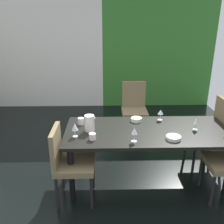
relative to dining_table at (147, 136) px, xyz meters
name	(u,v)px	position (x,y,z in m)	size (l,w,h in m)	color
ground_plane	(91,180)	(-0.71, 0.04, -0.66)	(5.40, 6.11, 0.02)	black
back_panel_interior	(40,48)	(-2.00, 3.04, 0.72)	(2.84, 0.10, 2.76)	silver
garden_window_panel	(159,48)	(0.71, 3.04, 0.72)	(2.57, 0.10, 2.76)	#327029
dining_table	(147,136)	(0.00, 0.00, 0.00)	(2.02, 0.89, 0.73)	black
chair_left_near	(68,160)	(-0.94, -0.32, -0.14)	(0.45, 0.44, 0.91)	#746345
chair_head_far	(134,106)	(-0.01, 1.41, -0.12)	(0.44, 0.45, 0.97)	#746345
chair_right_far	(212,131)	(0.95, 0.32, -0.10)	(0.44, 0.44, 1.02)	#746345
wine_glass_near_shelf	(161,112)	(0.22, 0.32, 0.19)	(0.07, 0.07, 0.14)	silver
wine_glass_north	(196,121)	(0.59, 0.00, 0.19)	(0.06, 0.06, 0.16)	silver
wine_glass_south	(75,127)	(-0.87, -0.15, 0.20)	(0.07, 0.07, 0.17)	silver
wine_glass_west	(134,131)	(-0.20, -0.29, 0.20)	(0.07, 0.07, 0.17)	silver
serving_bowl_rear	(136,119)	(-0.11, 0.28, 0.10)	(0.15, 0.15, 0.05)	white
serving_bowl_corner	(174,138)	(0.25, -0.25, 0.10)	(0.17, 0.17, 0.04)	silver
cup_right	(81,121)	(-0.83, 0.20, 0.12)	(0.08, 0.08, 0.09)	white
cup_left	(92,136)	(-0.66, -0.23, 0.12)	(0.08, 0.08, 0.07)	white
pitcher_near_window	(90,123)	(-0.71, 0.01, 0.18)	(0.13, 0.12, 0.20)	white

